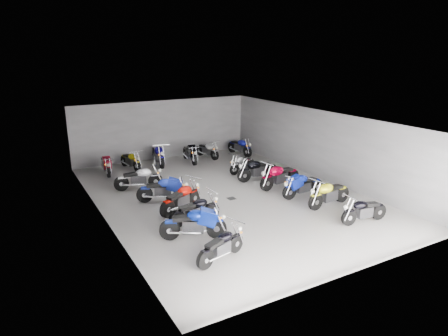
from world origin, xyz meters
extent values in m
plane|color=gray|center=(0.00, 0.00, 0.00)|extent=(14.00, 14.00, 0.00)
cube|color=gray|center=(0.00, 7.00, 1.60)|extent=(10.00, 0.10, 3.20)
cube|color=gray|center=(-5.00, 0.00, 1.60)|extent=(0.10, 14.00, 3.20)
cube|color=gray|center=(5.00, 0.00, 1.60)|extent=(0.10, 14.00, 3.20)
cube|color=black|center=(0.00, 0.00, 3.22)|extent=(10.00, 14.00, 0.04)
cube|color=black|center=(0.00, -0.50, 0.01)|extent=(0.32, 0.32, 0.01)
cylinder|color=black|center=(-2.15, -4.44, 0.29)|extent=(0.58, 0.29, 0.57)
cylinder|color=black|center=(-3.38, -4.85, 0.29)|extent=(0.58, 0.31, 0.57)
cube|color=#2D2D30|center=(-2.76, -4.65, 0.37)|extent=(0.63, 0.44, 0.36)
ellipsoid|color=black|center=(-2.58, -4.59, 0.66)|extent=(0.69, 0.53, 0.32)
cube|color=black|center=(-3.04, -4.74, 0.62)|extent=(0.59, 0.41, 0.16)
cylinder|color=black|center=(-2.20, -3.33, 0.33)|extent=(0.66, 0.40, 0.66)
cylinder|color=black|center=(-3.56, -2.71, 0.33)|extent=(0.66, 0.41, 0.66)
cube|color=#2D2D30|center=(-2.88, -3.02, 0.43)|extent=(0.74, 0.56, 0.41)
ellipsoid|color=navy|center=(-2.68, -3.11, 0.76)|extent=(0.81, 0.67, 0.37)
cube|color=black|center=(-3.18, -2.88, 0.72)|extent=(0.69, 0.52, 0.19)
cylinder|color=black|center=(-1.64, -1.89, 0.30)|extent=(0.60, 0.15, 0.59)
cylinder|color=black|center=(-2.98, -1.96, 0.30)|extent=(0.60, 0.17, 0.59)
cube|color=#2D2D30|center=(-2.31, -1.93, 0.39)|extent=(0.62, 0.31, 0.37)
ellipsoid|color=black|center=(-2.10, -1.91, 0.69)|extent=(0.65, 0.41, 0.33)
cube|color=black|center=(-2.61, -1.94, 0.65)|extent=(0.58, 0.29, 0.17)
cylinder|color=black|center=(-1.65, -0.42, 0.32)|extent=(0.64, 0.38, 0.64)
cylinder|color=black|center=(-2.98, -1.02, 0.32)|extent=(0.65, 0.40, 0.64)
cube|color=#2D2D30|center=(-2.32, -0.72, 0.42)|extent=(0.72, 0.54, 0.40)
ellipsoid|color=#AC0C03|center=(-2.11, -0.63, 0.74)|extent=(0.79, 0.65, 0.36)
cube|color=black|center=(-2.61, -0.86, 0.70)|extent=(0.67, 0.51, 0.18)
cylinder|color=black|center=(-1.89, 0.22, 0.32)|extent=(0.64, 0.39, 0.64)
cylinder|color=black|center=(-3.21, 0.83, 0.32)|extent=(0.65, 0.41, 0.64)
cube|color=#2D2D30|center=(-2.55, 0.53, 0.42)|extent=(0.72, 0.55, 0.40)
ellipsoid|color=#1F35B9|center=(-2.35, 0.43, 0.74)|extent=(0.79, 0.65, 0.36)
cube|color=black|center=(-2.84, 0.66, 0.70)|extent=(0.67, 0.51, 0.18)
cylinder|color=black|center=(-2.24, 2.27, 0.32)|extent=(0.65, 0.28, 0.64)
cylinder|color=black|center=(-3.65, 2.62, 0.32)|extent=(0.66, 0.30, 0.64)
cube|color=#2D2D30|center=(-2.94, 2.44, 0.42)|extent=(0.70, 0.45, 0.40)
ellipsoid|color=silver|center=(-2.73, 2.39, 0.74)|extent=(0.76, 0.55, 0.36)
cube|color=black|center=(-3.25, 2.52, 0.70)|extent=(0.66, 0.42, 0.18)
cylinder|color=black|center=(2.23, -4.71, 0.29)|extent=(0.59, 0.18, 0.58)
cylinder|color=black|center=(3.54, -4.85, 0.29)|extent=(0.59, 0.20, 0.58)
cube|color=#2D2D30|center=(2.88, -4.78, 0.38)|extent=(0.62, 0.33, 0.36)
ellipsoid|color=black|center=(2.68, -4.76, 0.67)|extent=(0.65, 0.43, 0.33)
cube|color=black|center=(3.17, -4.81, 0.64)|extent=(0.58, 0.31, 0.17)
cylinder|color=black|center=(2.16, -3.10, 0.33)|extent=(0.67, 0.19, 0.66)
cylinder|color=black|center=(3.64, -2.96, 0.33)|extent=(0.67, 0.21, 0.66)
cube|color=#2D2D30|center=(2.90, -3.03, 0.43)|extent=(0.69, 0.37, 0.41)
ellipsoid|color=yellow|center=(2.68, -3.05, 0.76)|extent=(0.73, 0.47, 0.37)
cube|color=black|center=(3.23, -3.00, 0.72)|extent=(0.65, 0.34, 0.19)
cylinder|color=black|center=(1.99, -1.73, 0.32)|extent=(0.63, 0.14, 0.63)
cylinder|color=black|center=(3.42, -1.70, 0.32)|extent=(0.63, 0.16, 0.63)
cube|color=#2D2D30|center=(2.71, -1.71, 0.41)|extent=(0.65, 0.31, 0.39)
ellipsoid|color=#1227A9|center=(2.49, -1.72, 0.73)|extent=(0.68, 0.41, 0.35)
cube|color=black|center=(3.02, -1.70, 0.69)|extent=(0.61, 0.29, 0.18)
cylinder|color=black|center=(1.80, -0.43, 0.34)|extent=(0.70, 0.23, 0.68)
cylinder|color=black|center=(3.34, -0.23, 0.34)|extent=(0.70, 0.25, 0.68)
cube|color=#2D2D30|center=(2.57, -0.33, 0.45)|extent=(0.73, 0.41, 0.43)
ellipsoid|color=#9F0023|center=(2.33, -0.36, 0.79)|extent=(0.78, 0.52, 0.39)
cube|color=black|center=(2.91, -0.28, 0.75)|extent=(0.69, 0.38, 0.19)
cylinder|color=black|center=(1.57, 1.04, 0.33)|extent=(0.66, 0.18, 0.65)
cylinder|color=black|center=(3.05, 0.94, 0.33)|extent=(0.66, 0.20, 0.65)
cube|color=#2D2D30|center=(2.31, 0.99, 0.43)|extent=(0.68, 0.35, 0.41)
ellipsoid|color=black|center=(2.09, 1.01, 0.75)|extent=(0.72, 0.45, 0.37)
cube|color=black|center=(2.64, 0.97, 0.71)|extent=(0.64, 0.33, 0.19)
cylinder|color=black|center=(1.76, 2.23, 0.28)|extent=(0.57, 0.31, 0.56)
cylinder|color=black|center=(2.95, 2.70, 0.28)|extent=(0.57, 0.33, 0.56)
cube|color=#2D2D30|center=(2.35, 2.46, 0.37)|extent=(0.63, 0.46, 0.35)
ellipsoid|color=#B5B4BA|center=(2.17, 2.39, 0.65)|extent=(0.69, 0.55, 0.32)
cube|color=black|center=(2.61, 2.57, 0.62)|extent=(0.59, 0.43, 0.16)
cylinder|color=black|center=(-3.68, 4.78, 0.30)|extent=(0.17, 0.62, 0.61)
cylinder|color=black|center=(-3.56, 6.15, 0.30)|extent=(0.19, 0.62, 0.61)
cube|color=#2D2D30|center=(-3.62, 5.46, 0.40)|extent=(0.34, 0.64, 0.38)
ellipsoid|color=maroon|center=(-3.64, 5.26, 0.70)|extent=(0.43, 0.68, 0.34)
cube|color=black|center=(-3.59, 5.77, 0.67)|extent=(0.31, 0.60, 0.17)
cylinder|color=black|center=(-2.21, 5.02, 0.30)|extent=(0.23, 0.60, 0.59)
cylinder|color=black|center=(-2.47, 6.33, 0.30)|extent=(0.25, 0.61, 0.59)
cube|color=#2D2D30|center=(-2.34, 5.68, 0.39)|extent=(0.39, 0.64, 0.37)
ellipsoid|color=gold|center=(-2.30, 5.48, 0.68)|extent=(0.49, 0.69, 0.33)
cube|color=black|center=(-2.40, 5.97, 0.65)|extent=(0.36, 0.60, 0.17)
cylinder|color=black|center=(-0.94, 4.95, 0.35)|extent=(0.24, 0.71, 0.70)
cylinder|color=black|center=(-0.72, 6.52, 0.35)|extent=(0.26, 0.72, 0.70)
cube|color=#2D2D30|center=(-0.83, 5.73, 0.46)|extent=(0.43, 0.75, 0.44)
ellipsoid|color=#0F0875|center=(-0.86, 5.50, 0.81)|extent=(0.54, 0.80, 0.39)
cube|color=black|center=(-0.78, 6.08, 0.77)|extent=(0.40, 0.70, 0.20)
cylinder|color=black|center=(0.77, 4.69, 0.32)|extent=(0.20, 0.66, 0.65)
cylinder|color=black|center=(0.94, 6.16, 0.32)|extent=(0.23, 0.66, 0.65)
cube|color=#2D2D30|center=(0.86, 5.43, 0.43)|extent=(0.38, 0.69, 0.41)
ellipsoid|color=black|center=(0.83, 5.20, 0.75)|extent=(0.48, 0.73, 0.37)
cube|color=black|center=(0.89, 5.75, 0.71)|extent=(0.35, 0.65, 0.18)
cylinder|color=black|center=(2.19, 5.10, 0.29)|extent=(0.23, 0.60, 0.59)
cylinder|color=black|center=(1.93, 6.41, 0.29)|extent=(0.25, 0.61, 0.59)
cube|color=#2D2D30|center=(2.06, 5.75, 0.39)|extent=(0.39, 0.64, 0.37)
ellipsoid|color=silver|center=(2.10, 5.56, 0.68)|extent=(0.48, 0.69, 0.33)
cube|color=black|center=(2.00, 6.04, 0.64)|extent=(0.36, 0.60, 0.17)
cylinder|color=black|center=(4.08, 4.72, 0.32)|extent=(0.20, 0.64, 0.63)
cylinder|color=black|center=(3.92, 6.15, 0.32)|extent=(0.22, 0.65, 0.63)
cube|color=#2D2D30|center=(4.00, 5.44, 0.42)|extent=(0.37, 0.67, 0.40)
ellipsoid|color=#121690|center=(4.02, 5.22, 0.73)|extent=(0.47, 0.71, 0.36)
cube|color=black|center=(3.96, 5.75, 0.69)|extent=(0.34, 0.63, 0.18)
camera|label=1|loc=(-7.71, -13.67, 5.80)|focal=32.00mm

